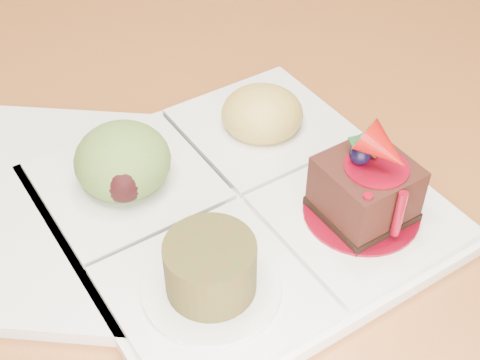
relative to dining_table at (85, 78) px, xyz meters
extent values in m
cube|color=#985B27|center=(0.00, 0.00, 0.05)|extent=(1.00, 1.80, 0.04)
cylinder|color=black|center=(0.65, 0.18, -0.48)|extent=(0.03, 0.03, 0.41)
cube|color=silver|center=(0.14, -0.32, 0.07)|extent=(0.38, 0.38, 0.01)
cube|color=silver|center=(0.23, -0.35, 0.08)|extent=(0.18, 0.18, 0.01)
cube|color=silver|center=(0.11, -0.41, 0.08)|extent=(0.18, 0.18, 0.01)
cube|color=silver|center=(0.05, -0.28, 0.08)|extent=(0.18, 0.18, 0.01)
cube|color=silver|center=(0.18, -0.23, 0.08)|extent=(0.18, 0.18, 0.01)
cylinder|color=maroon|center=(0.23, -0.35, 0.09)|extent=(0.09, 0.09, 0.00)
cube|color=black|center=(0.23, -0.35, 0.09)|extent=(0.09, 0.09, 0.01)
cube|color=black|center=(0.23, -0.35, 0.11)|extent=(0.08, 0.08, 0.04)
cylinder|color=maroon|center=(0.23, -0.35, 0.14)|extent=(0.05, 0.05, 0.00)
sphere|color=black|center=(0.23, -0.35, 0.14)|extent=(0.02, 0.02, 0.02)
cone|color=#930C09|center=(0.24, -0.36, 0.15)|extent=(0.05, 0.05, 0.04)
cube|color=#114519|center=(0.24, -0.34, 0.14)|extent=(0.02, 0.02, 0.01)
cube|color=#114519|center=(0.23, -0.34, 0.14)|extent=(0.01, 0.02, 0.01)
cylinder|color=maroon|center=(0.22, -0.38, 0.11)|extent=(0.01, 0.01, 0.05)
cylinder|color=maroon|center=(0.25, -0.38, 0.11)|extent=(0.01, 0.01, 0.04)
cylinder|color=maroon|center=(0.20, -0.35, 0.11)|extent=(0.01, 0.01, 0.04)
cylinder|color=silver|center=(0.11, -0.41, 0.09)|extent=(0.10, 0.10, 0.00)
cylinder|color=#482E14|center=(0.11, -0.41, 0.11)|extent=(0.06, 0.06, 0.04)
cylinder|color=#482D0F|center=(0.11, -0.41, 0.12)|extent=(0.05, 0.05, 0.00)
ellipsoid|color=#597C32|center=(0.05, -0.28, 0.10)|extent=(0.08, 0.08, 0.06)
ellipsoid|color=black|center=(0.05, -0.31, 0.10)|extent=(0.04, 0.03, 0.04)
ellipsoid|color=#B49F41|center=(0.18, -0.23, 0.10)|extent=(0.07, 0.07, 0.04)
cube|color=red|center=(0.19, -0.22, 0.10)|extent=(0.02, 0.02, 0.02)
cube|color=olive|center=(0.18, -0.21, 0.10)|extent=(0.02, 0.02, 0.02)
cube|color=red|center=(0.17, -0.22, 0.10)|extent=(0.02, 0.02, 0.02)
cube|color=olive|center=(0.16, -0.22, 0.10)|extent=(0.02, 0.02, 0.02)
cube|color=red|center=(0.16, -0.24, 0.10)|extent=(0.02, 0.02, 0.02)
cube|color=olive|center=(0.18, -0.24, 0.10)|extent=(0.02, 0.02, 0.02)
cube|color=red|center=(0.19, -0.23, 0.10)|extent=(0.02, 0.02, 0.02)
cube|color=silver|center=(0.01, -0.30, 0.07)|extent=(0.30, 0.30, 0.01)
camera|label=1|loc=(0.08, -0.70, 0.46)|focal=50.00mm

